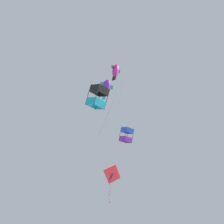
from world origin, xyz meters
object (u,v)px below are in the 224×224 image
object	(u,v)px
kite_box_far_centre	(98,97)
kite_fish_low_drifter	(116,71)
kite_fish_mid_left	(106,88)
kite_box_near_right	(126,135)
kite_delta_near_left	(112,175)

from	to	relation	value
kite_box_far_centre	kite_fish_low_drifter	bearing A→B (deg)	26.80
kite_fish_mid_left	kite_box_far_centre	world-z (taller)	kite_fish_mid_left
kite_box_near_right	kite_fish_low_drifter	bearing A→B (deg)	151.30
kite_delta_near_left	kite_fish_mid_left	distance (m)	10.68
kite_fish_low_drifter	kite_box_near_right	bearing A→B (deg)	-41.33
kite_delta_near_left	kite_box_near_right	xyz separation A→B (m)	(-1.03, -2.82, 3.96)
kite_box_near_right	kite_fish_mid_left	size ratio (longest dim) A/B	0.37
kite_delta_near_left	kite_fish_low_drifter	size ratio (longest dim) A/B	0.60
kite_delta_near_left	kite_fish_low_drifter	bearing A→B (deg)	-136.50
kite_delta_near_left	kite_fish_low_drifter	world-z (taller)	kite_fish_low_drifter
kite_fish_low_drifter	kite_box_far_centre	bearing A→B (deg)	-156.33
kite_delta_near_left	kite_box_near_right	size ratio (longest dim) A/B	1.99
kite_fish_low_drifter	kite_delta_near_left	bearing A→B (deg)	51.74
kite_fish_mid_left	kite_box_far_centre	distance (m)	7.50
kite_box_near_right	kite_fish_mid_left	xyz separation A→B (m)	(-1.78, 1.68, 6.28)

